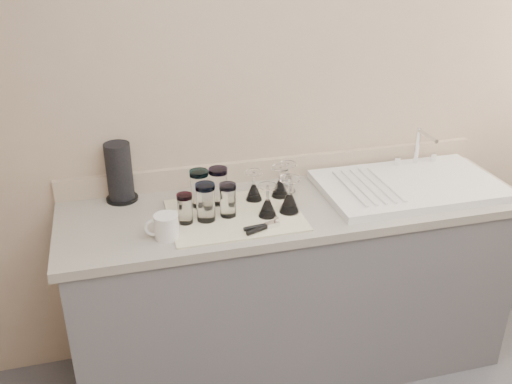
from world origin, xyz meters
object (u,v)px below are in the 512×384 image
object	(u,v)px
tumbler_purple	(218,186)
tumbler_lavender	(228,200)
goblet_back_left	(254,190)
goblet_back_right	(280,186)
goblet_front_right	(289,200)
tumbler_cyan	(199,188)
tumbler_blue	(206,202)
can_opener	(262,227)
goblet_front_left	(268,205)
white_mug	(166,227)
sink_unit	(409,185)
goblet_extra	(288,181)
paper_towel_roll	(119,173)
tumbler_magenta	(185,208)

from	to	relation	value
tumbler_purple	tumbler_lavender	size ratio (longest dim) A/B	1.14
tumbler_purple	goblet_back_left	distance (m)	0.16
goblet_back_right	goblet_front_right	distance (m)	0.15
tumbler_cyan	goblet_back_right	bearing A→B (deg)	-0.31
tumbler_blue	goblet_back_right	bearing A→B (deg)	20.44
goblet_back_left	can_opener	xyz separation A→B (m)	(-0.04, -0.27, -0.04)
tumbler_blue	tumbler_lavender	world-z (taller)	tumbler_blue
goblet_front_left	white_mug	xyz separation A→B (m)	(-0.43, -0.06, -0.01)
sink_unit	goblet_extra	xyz separation A→B (m)	(-0.56, 0.11, 0.03)
tumbler_purple	can_opener	size ratio (longest dim) A/B	1.07
paper_towel_roll	can_opener	bearing A→B (deg)	-39.49
tumbler_blue	tumbler_lavender	distance (m)	0.10
goblet_back_left	can_opener	size ratio (longest dim) A/B	0.88
tumbler_cyan	goblet_extra	world-z (taller)	tumbler_cyan
tumbler_cyan	can_opener	size ratio (longest dim) A/B	1.06
paper_towel_roll	goblet_back_left	bearing A→B (deg)	-16.47
goblet_back_right	paper_towel_roll	bearing A→B (deg)	166.64
goblet_front_right	can_opener	xyz separation A→B (m)	(-0.15, -0.12, -0.04)
tumbler_magenta	goblet_extra	world-z (taller)	goblet_extra
white_mug	paper_towel_roll	world-z (taller)	paper_towel_roll
tumbler_blue	tumbler_lavender	bearing A→B (deg)	7.83
tumbler_purple	tumbler_blue	world-z (taller)	tumbler_purple
goblet_back_right	can_opener	world-z (taller)	goblet_back_right
tumbler_purple	goblet_back_left	bearing A→B (deg)	-2.24
sink_unit	paper_towel_roll	size ratio (longest dim) A/B	3.09
tumbler_purple	tumbler_blue	size ratio (longest dim) A/B	1.01
sink_unit	goblet_front_right	distance (m)	0.62
tumbler_cyan	tumbler_magenta	world-z (taller)	tumbler_cyan
tumbler_cyan	goblet_front_right	xyz separation A→B (m)	(0.36, -0.16, -0.03)
can_opener	goblet_back_right	bearing A→B (deg)	59.78
sink_unit	tumbler_lavender	size ratio (longest dim) A/B	5.75
tumbler_blue	paper_towel_roll	size ratio (longest dim) A/B	0.61
goblet_extra	paper_towel_roll	world-z (taller)	paper_towel_roll
tumbler_purple	goblet_back_right	xyz separation A→B (m)	(0.28, -0.00, -0.04)
tumbler_magenta	tumbler_blue	distance (m)	0.09
sink_unit	goblet_back_right	world-z (taller)	sink_unit
tumbler_magenta	goblet_back_left	distance (m)	0.35
tumbler_blue	goblet_back_left	size ratio (longest dim) A/B	1.20
tumbler_magenta	goblet_front_left	world-z (taller)	goblet_front_left
tumbler_magenta	white_mug	xyz separation A→B (m)	(-0.09, -0.09, -0.02)
tumbler_cyan	paper_towel_roll	size ratio (longest dim) A/B	0.61
tumbler_cyan	white_mug	distance (m)	0.29
sink_unit	tumbler_magenta	distance (m)	1.06
goblet_back_left	goblet_extra	size ratio (longest dim) A/B	0.99
sink_unit	paper_towel_roll	distance (m)	1.32
white_mug	sink_unit	bearing A→B (deg)	7.99
tumbler_lavender	white_mug	xyz separation A→B (m)	(-0.27, -0.11, -0.03)
tumbler_lavender	goblet_back_left	size ratio (longest dim) A/B	1.06
tumbler_blue	can_opener	bearing A→B (deg)	-34.22
tumbler_purple	goblet_back_left	world-z (taller)	tumbler_purple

